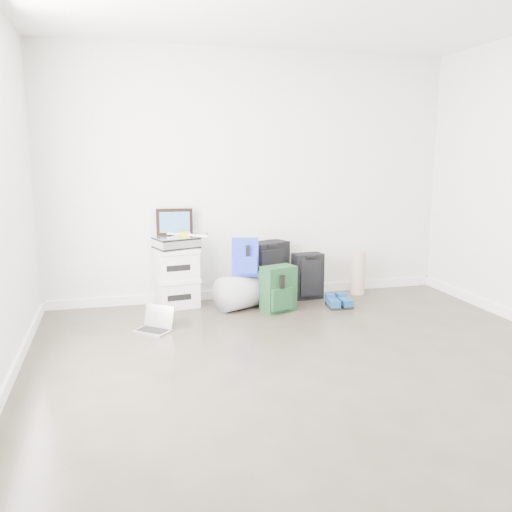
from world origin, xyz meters
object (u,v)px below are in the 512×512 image
object	(u,v)px
carry_on	(308,276)
laptop	(155,325)
boxes_stack	(177,277)
duffel_bag	(245,291)
briefcase	(176,243)
large_suitcase	(269,271)

from	to	relation	value
carry_on	laptop	xyz separation A→B (m)	(-1.74, -0.70, -0.20)
boxes_stack	duffel_bag	bearing A→B (deg)	-26.09
boxes_stack	duffel_bag	xyz separation A→B (m)	(0.68, -0.24, -0.14)
briefcase	carry_on	xyz separation A→B (m)	(1.45, -0.06, -0.43)
boxes_stack	laptop	bearing A→B (deg)	-117.82
boxes_stack	laptop	size ratio (longest dim) A/B	1.63
large_suitcase	laptop	world-z (taller)	large_suitcase
duffel_bag	laptop	size ratio (longest dim) A/B	1.51
duffel_bag	carry_on	bearing A→B (deg)	-9.95
duffel_bag	large_suitcase	bearing A→B (deg)	14.06
duffel_bag	laptop	distance (m)	1.11
briefcase	large_suitcase	size ratio (longest dim) A/B	0.65
carry_on	large_suitcase	bearing A→B (deg)	165.91
briefcase	carry_on	size ratio (longest dim) A/B	0.82
briefcase	duffel_bag	distance (m)	0.88
briefcase	large_suitcase	bearing A→B (deg)	-17.21
duffel_bag	carry_on	world-z (taller)	carry_on
briefcase	carry_on	bearing A→B (deg)	-20.29
briefcase	carry_on	distance (m)	1.51
duffel_bag	laptop	bearing A→B (deg)	-175.12
large_suitcase	carry_on	size ratio (longest dim) A/B	1.27
boxes_stack	briefcase	distance (m)	0.37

